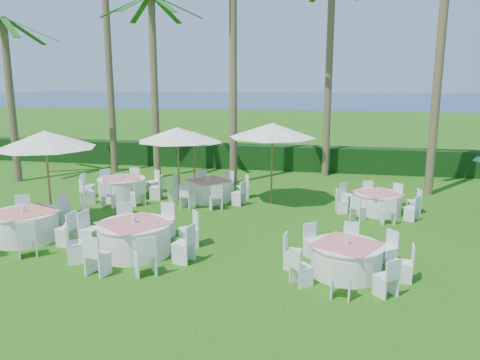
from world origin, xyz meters
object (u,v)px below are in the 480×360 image
Objects in this scene: banquet_table_d at (122,188)px; banquet_table_b at (135,238)px; banquet_table_e at (209,190)px; umbrella_b at (178,134)px; umbrella_a at (45,140)px; banquet_table_f at (378,202)px; umbrella_c at (194,137)px; banquet_table_a at (25,225)px; umbrella_d at (272,130)px; banquet_table_c at (346,258)px.

banquet_table_b is at bearing -61.31° from banquet_table_d.
banquet_table_e is 2.48m from umbrella_b.
banquet_table_f is at bearing 21.27° from umbrella_a.
umbrella_c is (2.41, 1.52, 1.80)m from banquet_table_d.
umbrella_c is at bearing 62.90° from umbrella_a.
banquet_table_a is at bearing -125.72° from banquet_table_e.
umbrella_d is at bearing 3.35° from banquet_table_d.
umbrella_b reaches higher than umbrella_c.
umbrella_d is (5.67, 0.33, 2.26)m from banquet_table_d.
banquet_table_c is 9.38m from umbrella_c.
banquet_table_d reaches higher than banquet_table_c.
umbrella_c is (-0.07, 2.08, -0.34)m from umbrella_b.
banquet_table_f is 7.22m from umbrella_b.
umbrella_d is at bearing 172.74° from banquet_table_f.
umbrella_d reaches higher than banquet_table_d.
umbrella_c is (-5.83, 7.11, 1.83)m from banquet_table_c.
banquet_table_c is at bearing -41.14° from umbrella_b.
umbrella_a is at bearing -158.73° from banquet_table_f.
umbrella_b reaches higher than banquet_table_a.
umbrella_a reaches higher than umbrella_d.
banquet_table_e is at bearing 129.63° from banquet_table_c.
banquet_table_e is 6.11m from umbrella_a.
banquet_table_f is (1.11, 5.45, -0.01)m from banquet_table_c.
banquet_table_b is 1.18× the size of umbrella_b.
umbrella_a is 1.22× the size of umbrella_c.
banquet_table_f is (6.04, -0.50, -0.03)m from banquet_table_e.
banquet_table_e is 6.06m from banquet_table_f.
umbrella_a is at bearing -144.88° from umbrella_d.
umbrella_a is at bearing 156.48° from banquet_table_b.
umbrella_b is at bearing 138.86° from banquet_table_c.
banquet_table_a is 8.78m from banquet_table_c.
banquet_table_c is at bearing -101.51° from banquet_table_f.
banquet_table_d is at bearing 167.32° from umbrella_b.
banquet_table_e is 1.06× the size of umbrella_b.
banquet_table_a is 0.98× the size of banquet_table_b.
banquet_table_f is 1.00× the size of umbrella_b.
umbrella_b is 3.32m from umbrella_d.
banquet_table_a is 3.48m from banquet_table_b.
banquet_table_d is 1.28× the size of umbrella_c.
umbrella_d reaches higher than umbrella_c.
banquet_table_d is at bearing -147.74° from umbrella_c.
banquet_table_f is 0.91× the size of umbrella_d.
banquet_table_d is 3.37m from umbrella_c.
banquet_table_f is at bearing 39.21° from banquet_table_b.
umbrella_a is (-3.69, -4.28, 2.30)m from banquet_table_e.
umbrella_d reaches higher than banquet_table_b.
banquet_table_e is (0.38, 5.73, -0.04)m from banquet_table_b.
banquet_table_e reaches higher than banquet_table_c.
umbrella_c reaches higher than banquet_table_b.
umbrella_c reaches higher than banquet_table_d.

